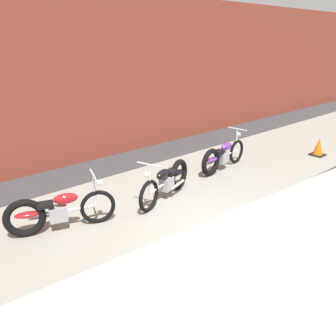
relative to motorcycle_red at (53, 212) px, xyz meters
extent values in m
plane|color=#38383A|center=(2.24, -1.85, -0.40)|extent=(80.00, 80.00, 0.00)
cube|color=gray|center=(2.24, -0.10, -0.40)|extent=(36.00, 3.50, 0.01)
cube|color=brown|center=(2.24, 3.35, 1.91)|extent=(36.00, 0.50, 4.61)
torus|color=black|center=(0.76, -0.26, -0.06)|extent=(0.67, 0.30, 0.68)
torus|color=black|center=(-0.47, 0.16, -0.03)|extent=(0.73, 0.36, 0.73)
cylinder|color=silver|center=(0.15, -0.05, -0.02)|extent=(1.19, 0.45, 0.06)
cube|color=#99999E|center=(0.07, -0.03, -0.06)|extent=(0.37, 0.31, 0.28)
ellipsoid|color=red|center=(0.22, -0.08, 0.22)|extent=(0.48, 0.32, 0.20)
ellipsoid|color=red|center=(-0.42, 0.14, 0.03)|extent=(0.47, 0.31, 0.10)
cube|color=black|center=(-0.12, 0.04, 0.16)|extent=(0.33, 0.28, 0.08)
cylinder|color=silver|center=(0.73, -0.25, 0.25)|extent=(0.06, 0.06, 0.62)
cylinder|color=silver|center=(0.73, -0.25, 0.61)|extent=(0.22, 0.56, 0.03)
sphere|color=white|center=(0.82, -0.28, 0.43)|extent=(0.11, 0.11, 0.11)
cylinder|color=silver|center=(-0.11, 0.19, -0.14)|extent=(0.54, 0.24, 0.06)
torus|color=black|center=(1.80, -0.52, -0.06)|extent=(0.67, 0.30, 0.68)
torus|color=black|center=(3.02, -0.09, -0.03)|extent=(0.73, 0.36, 0.73)
cylinder|color=silver|center=(2.41, -0.31, -0.02)|extent=(1.18, 0.46, 0.06)
cube|color=#99999E|center=(2.49, -0.28, -0.06)|extent=(0.37, 0.31, 0.28)
ellipsoid|color=black|center=(2.33, -0.33, 0.22)|extent=(0.48, 0.32, 0.20)
ellipsoid|color=black|center=(2.98, -0.11, 0.03)|extent=(0.47, 0.32, 0.10)
cube|color=black|center=(2.67, -0.21, 0.16)|extent=(0.33, 0.28, 0.08)
cylinder|color=silver|center=(1.83, -0.51, 0.25)|extent=(0.06, 0.06, 0.62)
cylinder|color=silver|center=(1.83, -0.51, 0.61)|extent=(0.22, 0.56, 0.03)
sphere|color=white|center=(1.74, -0.54, 0.43)|extent=(0.11, 0.11, 0.11)
cylinder|color=silver|center=(2.76, -0.34, -0.14)|extent=(0.54, 0.24, 0.06)
torus|color=black|center=(5.51, 0.17, -0.06)|extent=(0.68, 0.17, 0.68)
torus|color=black|center=(4.22, -0.01, -0.03)|extent=(0.74, 0.23, 0.73)
cylinder|color=silver|center=(4.86, 0.08, -0.02)|extent=(1.23, 0.23, 0.06)
cube|color=#99999E|center=(4.79, 0.07, -0.06)|extent=(0.35, 0.26, 0.28)
ellipsoid|color=#6B2D93|center=(4.94, 0.09, 0.22)|extent=(0.46, 0.25, 0.20)
ellipsoid|color=#6B2D93|center=(4.27, -0.01, 0.03)|extent=(0.46, 0.24, 0.10)
cube|color=black|center=(4.59, 0.04, 0.16)|extent=(0.31, 0.24, 0.08)
cylinder|color=silver|center=(5.47, 0.16, 0.25)|extent=(0.05, 0.05, 0.62)
cylinder|color=silver|center=(5.47, 0.16, 0.61)|extent=(0.11, 0.58, 0.03)
sphere|color=white|center=(5.57, 0.18, 0.43)|extent=(0.11, 0.11, 0.11)
cylinder|color=silver|center=(4.53, 0.18, -0.14)|extent=(0.55, 0.14, 0.06)
cube|color=red|center=(0.15, -4.19, 0.99)|extent=(3.59, 0.26, 0.44)
cone|color=orange|center=(7.94, -1.05, -0.12)|extent=(0.32, 0.32, 0.55)
cube|color=black|center=(7.94, -1.05, -0.38)|extent=(0.40, 0.40, 0.04)
camera|label=1|loc=(-2.06, -5.55, 2.94)|focal=36.51mm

